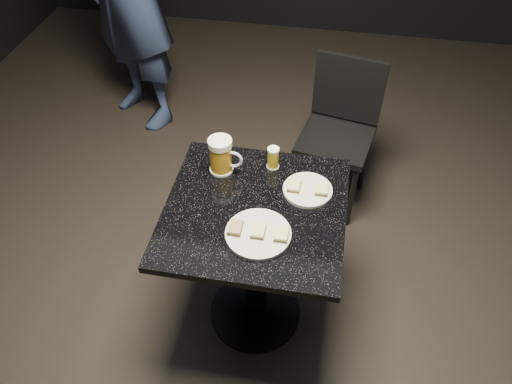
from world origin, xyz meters
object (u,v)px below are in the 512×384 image
plate_small (308,190)px  beer_tumbler (273,158)px  table (255,248)px  plate_large (258,234)px  beer_mug (221,156)px  chair (339,126)px

plate_small → beer_tumbler: bearing=142.7°
plate_small → table: 0.34m
plate_large → beer_mug: beer_mug is taller
plate_small → beer_mug: bearing=170.1°
beer_mug → table: bearing=-47.9°
plate_large → beer_tumbler: size_ratio=2.49×
beer_tumbler → plate_small: bearing=-37.3°
table → beer_mug: 0.41m
plate_small → chair: size_ratio=0.23×
table → chair: size_ratio=0.87×
chair → beer_tumbler: bearing=-112.0°
plate_large → beer_mug: bearing=122.9°
plate_small → chair: chair is taller
beer_mug → plate_small: bearing=-9.9°
beer_mug → beer_tumbler: (0.20, 0.06, -0.03)m
plate_large → table: (-0.03, 0.13, -0.25)m
plate_large → chair: 1.11m
plate_small → chair: 0.84m
plate_small → beer_tumbler: 0.20m
beer_mug → chair: beer_mug is taller
plate_large → plate_small: 0.30m
plate_small → chair: (0.11, 0.79, -0.26)m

